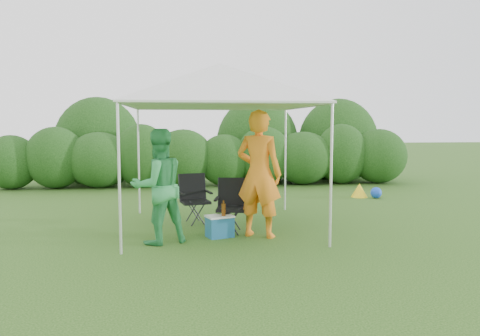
{
  "coord_description": "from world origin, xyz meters",
  "views": [
    {
      "loc": [
        -0.66,
        -7.51,
        1.81
      ],
      "look_at": [
        0.35,
        0.4,
        1.05
      ],
      "focal_mm": 35.0,
      "sensor_mm": 36.0,
      "label": 1
    }
  ],
  "objects": [
    {
      "name": "ground",
      "position": [
        0.0,
        0.0,
        0.0
      ],
      "size": [
        70.0,
        70.0,
        0.0
      ],
      "primitive_type": "plane",
      "color": "#38631F"
    },
    {
      "name": "cooler",
      "position": [
        -0.06,
        -0.18,
        0.18
      ],
      "size": [
        0.49,
        0.42,
        0.35
      ],
      "rotation": [
        0.0,
        0.0,
        0.32
      ],
      "color": "#1B5780",
      "rests_on": "ground"
    },
    {
      "name": "chair_right",
      "position": [
        0.19,
        0.19,
        0.51
      ],
      "size": [
        0.62,
        0.58,
        0.89
      ],
      "rotation": [
        0.0,
        0.0,
        -0.19
      ],
      "color": "black",
      "rests_on": "ground"
    },
    {
      "name": "man",
      "position": [
        0.57,
        -0.23,
        1.01
      ],
      "size": [
        0.88,
        0.79,
        2.03
      ],
      "primitive_type": "imported",
      "rotation": [
        0.0,
        0.0,
        2.62
      ],
      "color": "orange",
      "rests_on": "ground"
    },
    {
      "name": "canopy",
      "position": [
        0.0,
        0.5,
        2.46
      ],
      "size": [
        3.1,
        3.1,
        2.83
      ],
      "color": "silver",
      "rests_on": "ground"
    },
    {
      "name": "chair_left",
      "position": [
        -0.43,
        0.99,
        0.5
      ],
      "size": [
        0.63,
        0.59,
        0.89
      ],
      "rotation": [
        0.0,
        0.0,
        0.21
      ],
      "color": "black",
      "rests_on": "ground"
    },
    {
      "name": "hedge",
      "position": [
        0.15,
        6.0,
        0.83
      ],
      "size": [
        12.22,
        1.53,
        1.8
      ],
      "color": "#214D18",
      "rests_on": "ground"
    },
    {
      "name": "lawn_toy",
      "position": [
        3.79,
        3.39,
        0.16
      ],
      "size": [
        0.67,
        0.56,
        0.34
      ],
      "color": "yellow",
      "rests_on": "ground"
    },
    {
      "name": "woman",
      "position": [
        -1.0,
        -0.45,
        0.87
      ],
      "size": [
        1.04,
        0.94,
        1.73
      ],
      "primitive_type": "imported",
      "rotation": [
        0.0,
        0.0,
        3.56
      ],
      "color": "green",
      "rests_on": "ground"
    },
    {
      "name": "bottle",
      "position": [
        0.0,
        -0.22,
        0.47
      ],
      "size": [
        0.07,
        0.07,
        0.25
      ],
      "primitive_type": "cylinder",
      "color": "#592D0C",
      "rests_on": "cooler"
    }
  ]
}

